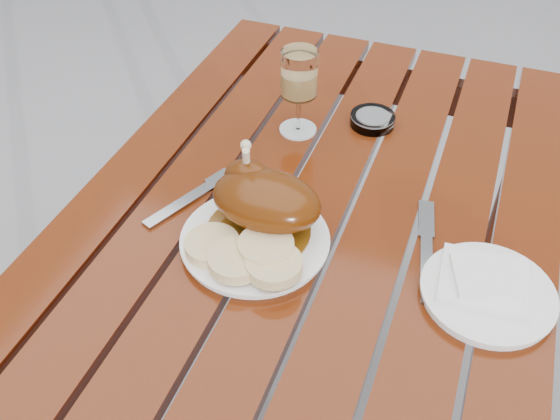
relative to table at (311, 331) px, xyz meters
The scene contains 11 objects.
ground 0.38m from the table, ahead, with size 60.00×60.00×0.00m, color slate.
table is the anchor object (origin of this frame).
dinner_plate 0.41m from the table, 113.37° to the right, with size 0.24×0.24×0.02m, color white.
roast_duck 0.45m from the table, 121.72° to the right, with size 0.18×0.17×0.13m.
bread_dumplings 0.45m from the table, 105.21° to the right, with size 0.19×0.12×0.03m.
wine_glass 0.51m from the table, 118.91° to the left, with size 0.07×0.07×0.17m, color tan.
side_plate 0.50m from the table, 21.89° to the right, with size 0.20×0.20×0.02m, color white.
napkin 0.50m from the table, 20.86° to the right, with size 0.13×0.12×0.01m, color white.
ashtray 0.46m from the table, 83.09° to the left, with size 0.09×0.09×0.02m, color #B2B7BC.
fork 0.44m from the table, 157.88° to the right, with size 0.02×0.18×0.01m, color gray.
knife 0.43m from the table, 19.67° to the right, with size 0.02×0.19×0.01m, color gray.
Camera 1 is at (0.22, -0.78, 1.46)m, focal length 40.00 mm.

